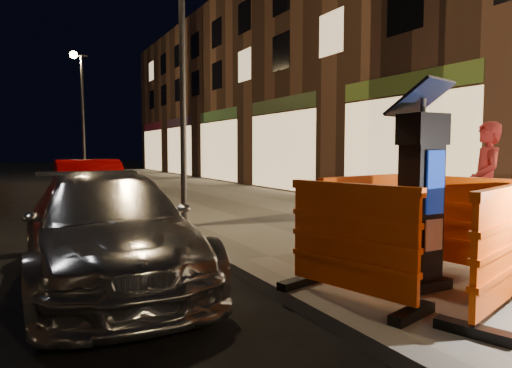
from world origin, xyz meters
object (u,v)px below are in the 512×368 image
car_red (91,217)px  barrier_back (362,222)px  barrier_front (502,251)px  barrier_bldgside (477,227)px  barrier_kerbside (351,242)px  man (486,184)px  car_silver (108,280)px  parking_kiosk (421,191)px

car_red → barrier_back: bearing=-71.1°
barrier_front → car_red: bearing=85.9°
barrier_front → barrier_back: 1.90m
barrier_bldgside → car_red: (-3.27, 8.19, -0.74)m
barrier_kerbside → man: 3.68m
barrier_front → barrier_bldgside: size_ratio=1.00×
barrier_front → car_silver: (-2.89, 3.34, -0.74)m
barrier_kerbside → car_silver: barrier_kerbside is taller
barrier_front → man: (2.55, 2.01, 0.38)m
barrier_back → man: size_ratio=0.78×
barrier_front → barrier_bldgside: bearing=26.6°
car_red → car_silver: bearing=-94.5°
barrier_kerbside → barrier_bldgside: size_ratio=1.00×
barrier_front → car_red: barrier_front is taller
barrier_bldgside → man: man is taller
parking_kiosk → barrier_front: size_ratio=1.40×
barrier_front → barrier_bldgside: 1.34m
barrier_kerbside → car_silver: (-1.94, 2.39, -0.74)m
car_silver → car_red: size_ratio=1.08×
barrier_bldgside → car_red: bearing=10.4°
barrier_bldgside → barrier_front: bearing=123.6°
man → barrier_kerbside: bearing=-34.6°
car_silver → barrier_bldgside: bearing=-30.3°
barrier_front → barrier_kerbside: (-0.95, 0.95, 0.00)m
parking_kiosk → barrier_kerbside: parking_kiosk is taller
parking_kiosk → man: (2.55, 1.06, -0.09)m
barrier_kerbside → car_red: (-1.37, 8.19, -0.74)m
parking_kiosk → barrier_bldgside: bearing=-13.4°
parking_kiosk → barrier_kerbside: 1.06m
barrier_back → car_silver: bearing=143.1°
barrier_bldgside → car_silver: bearing=46.7°
barrier_front → barrier_kerbside: 1.34m
parking_kiosk → car_red: parking_kiosk is taller
barrier_front → man: size_ratio=0.78×
barrier_back → car_red: bearing=97.4°
barrier_back → car_red: (-2.32, 7.24, -0.74)m
man → car_silver: bearing=-65.2°
parking_kiosk → car_red: size_ratio=0.49×
barrier_bldgside → car_red: 8.85m
barrier_front → barrier_back: (0.00, 1.90, 0.00)m
man → parking_kiosk: bearing=-28.9°
man → car_red: bearing=-107.1°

